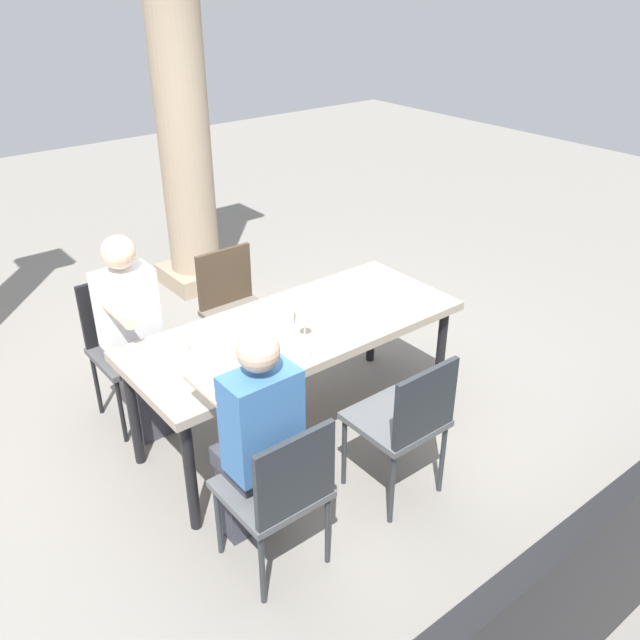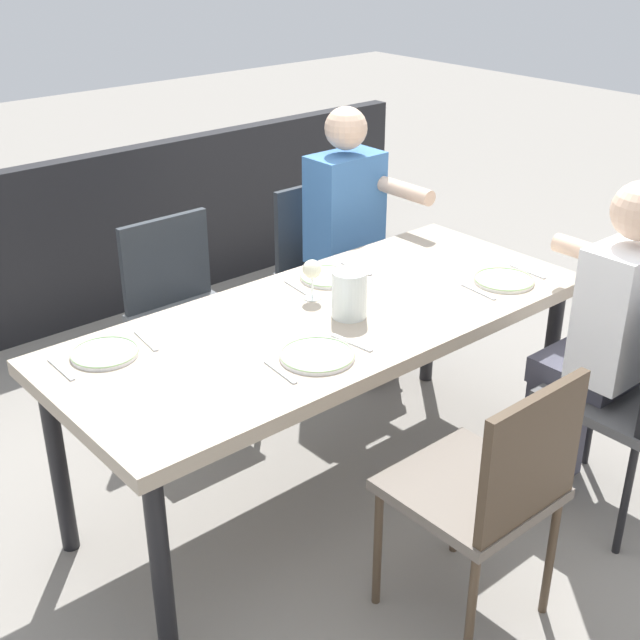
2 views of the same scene
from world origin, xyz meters
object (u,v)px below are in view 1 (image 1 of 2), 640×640
Objects in this scene: diner_woman_green at (255,438)px; plate_1 at (292,353)px; chair_mid_south at (406,418)px; water_pitcher at (283,313)px; stone_column_centre at (182,120)px; plate_2 at (306,300)px; plate_0 at (169,347)px; dining_table at (296,335)px; plate_3 at (416,302)px; chair_west_south at (280,488)px; chair_mid_north at (235,304)px; wine_glass_1 at (304,320)px; diner_man_white at (134,331)px; chair_west_north at (125,340)px.

plate_1 is (0.51, 0.40, 0.08)m from diner_woman_green.
water_pitcher is at bearing 98.96° from chair_mid_south.
stone_column_centre is 12.27× the size of plate_2.
water_pitcher is (0.66, -0.17, 0.07)m from plate_0.
dining_table is 0.79m from plate_3.
chair_mid_south is at bearing -99.01° from stone_column_centre.
plate_3 is at bearing 22.02° from chair_west_south.
diner_woman_green is 3.34m from stone_column_centre.
water_pitcher is at bearing -150.54° from plate_2.
chair_mid_south reaches higher than plate_1.
plate_0 is (0.01, 1.05, 0.25)m from chair_west_south.
plate_1 and plate_2 have the same top height.
chair_mid_north reaches higher than plate_2.
stone_column_centre is 2.62m from wine_glass_1.
plate_3 is (0.65, -1.07, 0.23)m from chair_mid_north.
chair_mid_north is 0.84m from diner_man_white.
diner_woman_green reaches higher than chair_west_south.
dining_table is at bearing 71.98° from wine_glass_1.
chair_mid_south is (0.81, -1.66, -0.01)m from chair_west_north.
water_pitcher reaches higher than plate_1.
water_pitcher is at bearing 61.56° from plate_1.
chair_mid_south is 0.69× the size of diner_woman_green.
diner_woman_green is 0.86m from plate_0.
chair_mid_south is 0.94m from water_pitcher.
dining_table is 0.16m from water_pitcher.
diner_woman_green reaches higher than chair_mid_north.
plate_2 is 1.11× the size of plate_3.
plate_0 is at bearing 127.14° from chair_mid_south.
chair_west_south is 0.69× the size of diner_man_white.
plate_1 is 1.41× the size of wine_glass_1.
chair_west_south reaches higher than dining_table.
chair_west_south is 3.57× the size of plate_2.
plate_3 is 1.29× the size of water_pitcher.
chair_west_north reaches higher than plate_1.
dining_table is 0.74m from plate_0.
plate_1 is 0.95m from plate_3.
plate_1 is (0.51, 0.59, 0.25)m from chair_west_south.
water_pitcher is (0.67, -0.78, 0.29)m from chair_west_north.
plate_2 is (0.28, 0.36, -0.10)m from wine_glass_1.
chair_west_north is at bearing 179.84° from chair_mid_north.
diner_man_white is 1.72m from plate_3.
water_pitcher is at bearing 46.00° from diner_woman_green.
chair_west_south is at bearing -89.88° from diner_man_white.
chair_west_south is 0.81m from chair_mid_south.
plate_0 is at bearing -142.53° from chair_mid_north.
chair_west_north is 0.65m from plate_0.
dining_table is 9.14× the size of plate_3.
diner_woman_green is 8.38× the size of wine_glass_1.
diner_woman_green is at bearing -118.89° from chair_mid_north.
dining_table is 2.52m from stone_column_centre.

